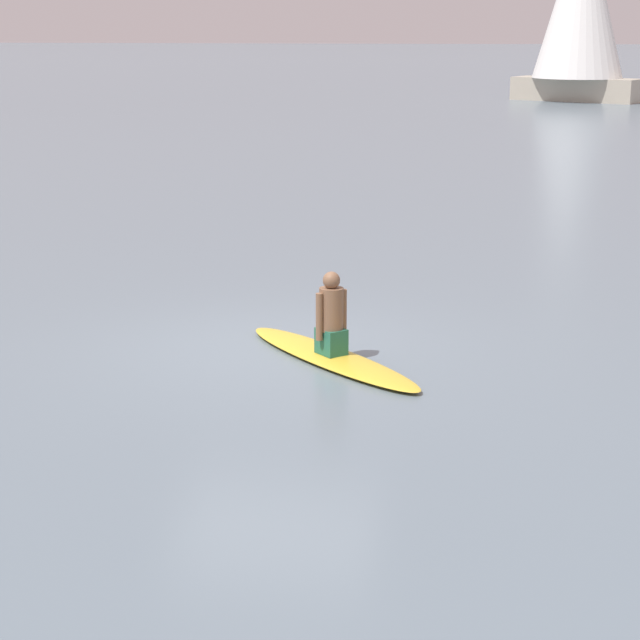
# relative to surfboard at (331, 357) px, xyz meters

# --- Properties ---
(ground_plane) EXTENTS (400.00, 400.00, 0.00)m
(ground_plane) POSITION_rel_surfboard_xyz_m (-0.48, -0.76, -0.05)
(ground_plane) COLOR slate
(surfboard) EXTENTS (2.69, 2.58, 0.09)m
(surfboard) POSITION_rel_surfboard_xyz_m (0.00, 0.00, 0.00)
(surfboard) COLOR gold
(surfboard) RESTS_ON ground
(person_paddler) EXTENTS (0.41, 0.41, 0.96)m
(person_paddler) POSITION_rel_surfboard_xyz_m (-0.00, -0.00, 0.48)
(person_paddler) COLOR #26664C
(person_paddler) RESTS_ON surfboard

